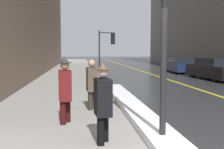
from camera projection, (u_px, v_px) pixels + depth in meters
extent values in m
cube|color=gray|center=(70.00, 76.00, 19.00)|extent=(4.00, 80.00, 0.01)
cube|color=gold|center=(156.00, 76.00, 19.69)|extent=(0.16, 80.00, 0.00)
cube|color=white|center=(131.00, 105.00, 8.58)|extent=(0.66, 9.21, 0.18)
cylinder|color=black|center=(164.00, 16.00, 5.07)|extent=(0.12, 0.12, 4.72)
cylinder|color=black|center=(99.00, 52.00, 21.81)|extent=(0.11, 0.11, 3.30)
cylinder|color=black|center=(106.00, 33.00, 21.83)|extent=(1.10, 0.23, 0.07)
cube|color=black|center=(113.00, 39.00, 22.01)|extent=(0.33, 0.24, 0.90)
sphere|color=red|center=(113.00, 35.00, 22.11)|extent=(0.19, 0.19, 0.19)
sphere|color=orange|center=(113.00, 39.00, 22.13)|extent=(0.19, 0.19, 0.19)
sphere|color=green|center=(113.00, 42.00, 22.15)|extent=(0.19, 0.19, 0.19)
cylinder|color=black|center=(105.00, 122.00, 5.35)|extent=(0.14, 0.14, 0.78)
cylinder|color=black|center=(101.00, 125.00, 5.12)|extent=(0.14, 0.14, 0.78)
cube|color=black|center=(103.00, 97.00, 5.19)|extent=(0.32, 0.50, 0.68)
sphere|color=beige|center=(103.00, 72.00, 5.15)|extent=(0.21, 0.21, 0.21)
cylinder|color=#4C3823|center=(103.00, 69.00, 5.15)|extent=(0.33, 0.33, 0.01)
cone|color=#4C3823|center=(103.00, 66.00, 5.14)|extent=(0.20, 0.20, 0.13)
cylinder|color=#340C0C|center=(68.00, 106.00, 6.81)|extent=(0.14, 0.14, 0.81)
cylinder|color=#340C0C|center=(63.00, 108.00, 6.57)|extent=(0.14, 0.14, 0.81)
cube|color=#561414|center=(65.00, 85.00, 6.65)|extent=(0.33, 0.52, 0.71)
sphere|color=tan|center=(65.00, 65.00, 6.61)|extent=(0.22, 0.22, 0.22)
cylinder|color=#28282D|center=(65.00, 62.00, 6.60)|extent=(0.34, 0.34, 0.01)
cone|color=#28282D|center=(65.00, 60.00, 6.60)|extent=(0.21, 0.21, 0.13)
cylinder|color=#2A241B|center=(93.00, 96.00, 8.42)|extent=(0.14, 0.14, 0.80)
cylinder|color=#2A241B|center=(90.00, 97.00, 8.18)|extent=(0.14, 0.14, 0.80)
cube|color=#473D2D|center=(92.00, 79.00, 8.26)|extent=(0.33, 0.51, 0.70)
sphere|color=tan|center=(92.00, 63.00, 8.22)|extent=(0.22, 0.22, 0.22)
cube|color=black|center=(90.00, 83.00, 8.60)|extent=(0.12, 0.23, 0.28)
cube|color=black|center=(215.00, 71.00, 17.13)|extent=(2.00, 4.70, 0.70)
cube|color=black|center=(216.00, 62.00, 16.97)|extent=(1.76, 2.48, 0.44)
cylinder|color=black|center=(193.00, 72.00, 18.43)|extent=(0.27, 0.72, 0.71)
cylinder|color=black|center=(214.00, 72.00, 18.67)|extent=(0.27, 0.72, 0.71)
cylinder|color=black|center=(216.00, 76.00, 15.61)|extent=(0.27, 0.72, 0.71)
cube|color=navy|center=(180.00, 67.00, 22.70)|extent=(1.89, 4.49, 0.56)
cube|color=black|center=(180.00, 60.00, 22.55)|extent=(1.67, 2.36, 0.50)
cylinder|color=black|center=(166.00, 67.00, 24.02)|extent=(0.23, 0.71, 0.70)
cylinder|color=black|center=(183.00, 67.00, 24.12)|extent=(0.23, 0.71, 0.70)
cylinder|color=black|center=(176.00, 69.00, 21.29)|extent=(0.23, 0.71, 0.70)
cylinder|color=black|center=(195.00, 69.00, 21.40)|extent=(0.23, 0.71, 0.70)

